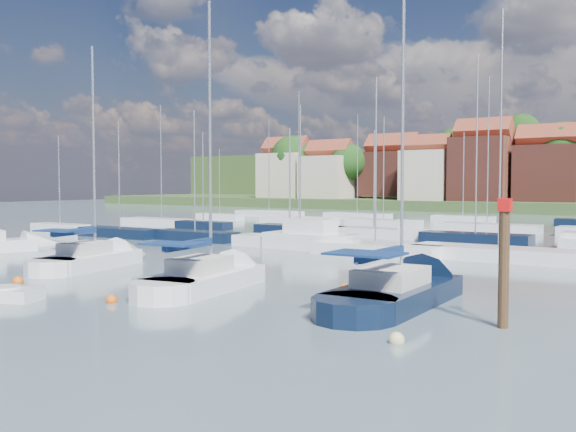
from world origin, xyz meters
The scene contains 12 objects.
ground centered at (0.00, 40.00, 0.00)m, with size 260.00×260.00×0.00m, color #4C5F68.
sailboat_left centered at (-10.75, 5.19, 0.36)m, with size 4.65×10.47×13.86m.
sailboat_centre centered at (-0.24, 3.27, 0.36)m, with size 4.36×10.87×14.41m.
sailboat_navy centered at (8.76, 5.06, 0.35)m, with size 3.34×11.91×16.41m.
sailboat_far centered at (-22.92, 6.70, 0.34)m, with size 5.33×9.44×12.25m.
tender centered at (-5.39, -4.61, 0.26)m, with size 3.38×2.34×0.67m.
timber_piling centered at (13.54, 1.69, 1.31)m, with size 0.40×0.40×6.66m.
buoy_c centered at (-8.81, -1.66, 0.00)m, with size 0.55×0.55×0.55m, color #D85914.
buoy_d centered at (-1.16, -2.50, 0.00)m, with size 0.48×0.48×0.48m, color #D85914.
buoy_e centered at (5.45, 5.41, 0.00)m, with size 0.51×0.51×0.51m, color #D85914.
buoy_f centered at (11.37, -2.22, 0.00)m, with size 0.50×0.50×0.50m, color beige.
marina_field centered at (1.91, 35.15, 0.43)m, with size 79.62×41.41×15.93m.
Camera 1 is at (19.31, -20.32, 4.94)m, focal length 40.00 mm.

